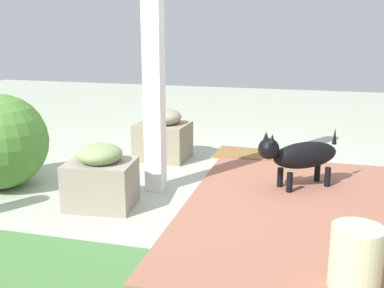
% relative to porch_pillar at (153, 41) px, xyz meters
% --- Properties ---
extents(ground_plane, '(12.00, 12.00, 0.00)m').
position_rel_porch_pillar_xyz_m(ground_plane, '(-0.22, -0.04, -1.13)').
color(ground_plane, '#A4AC98').
extents(brick_path, '(1.80, 2.40, 0.02)m').
position_rel_porch_pillar_xyz_m(brick_path, '(-1.21, 0.18, -1.12)').
color(brick_path, '#955C48').
rests_on(brick_path, ground).
extents(porch_pillar, '(0.13, 0.13, 2.25)m').
position_rel_porch_pillar_xyz_m(porch_pillar, '(0.00, 0.00, 0.00)').
color(porch_pillar, white).
rests_on(porch_pillar, ground).
extents(stone_planter_nearest, '(0.50, 0.42, 0.48)m').
position_rel_porch_pillar_xyz_m(stone_planter_nearest, '(0.21, -0.82, -0.90)').
color(stone_planter_nearest, gray).
rests_on(stone_planter_nearest, ground).
extents(stone_planter_mid, '(0.49, 0.41, 0.45)m').
position_rel_porch_pillar_xyz_m(stone_planter_mid, '(0.25, 0.44, -0.92)').
color(stone_planter_mid, gray).
rests_on(stone_planter_mid, ground).
extents(round_shrub, '(0.74, 0.74, 0.74)m').
position_rel_porch_pillar_xyz_m(round_shrub, '(1.17, 0.27, -0.76)').
color(round_shrub, '#4C8132').
rests_on(round_shrub, ground).
extents(dog, '(0.62, 0.52, 0.47)m').
position_rel_porch_pillar_xyz_m(dog, '(-1.07, -0.28, -0.85)').
color(dog, black).
rests_on(dog, ground).
extents(ceramic_urn, '(0.25, 0.25, 0.33)m').
position_rel_porch_pillar_xyz_m(ceramic_urn, '(-1.39, 1.10, -0.96)').
color(ceramic_urn, beige).
rests_on(ceramic_urn, ground).
extents(doormat, '(0.73, 0.41, 0.03)m').
position_rel_porch_pillar_xyz_m(doormat, '(-0.60, -1.13, -1.11)').
color(doormat, brown).
rests_on(doormat, ground).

